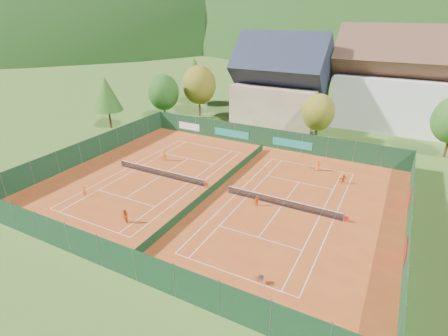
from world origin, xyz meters
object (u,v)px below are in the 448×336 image
player_right_far_a (318,165)px  hotel_block_a (398,85)px  player_left_mid (125,216)px  player_right_near (257,201)px  player_left_near (84,191)px  chalet (281,86)px  player_right_far_b (343,179)px  player_left_far (165,155)px  ball_hopper (261,278)px

player_right_far_a → hotel_block_a: bearing=-128.8°
player_left_mid → player_right_near: bearing=64.2°
player_left_near → chalet: bearing=60.2°
chalet → player_right_far_a: chalet is taller
player_right_far_a → player_right_far_b: size_ratio=1.28×
hotel_block_a → chalet: bearing=-162.5°
chalet → player_left_far: (-7.49, -25.66, -5.85)m
chalet → ball_hopper: bearing=-72.2°
chalet → player_right_near: (8.62, -31.17, -6.01)m
player_right_far_b → ball_hopper: bearing=43.8°
hotel_block_a → player_right_near: size_ratio=17.48×
player_right_far_b → hotel_block_a: bearing=-136.2°
player_right_far_a → player_left_far: bearing=-5.3°
hotel_block_a → player_left_near: hotel_block_a is taller
player_left_mid → player_right_far_b: bearing=69.6°
player_right_far_b → player_right_near: bearing=13.8°
chalet → player_left_near: chalet is taller
ball_hopper → player_left_near: player_left_near is taller
player_left_near → player_right_far_b: (25.13, 16.70, -0.00)m
hotel_block_a → ball_hopper: size_ratio=27.00×
player_left_mid → player_right_far_b: 25.49m
player_left_far → player_right_far_b: size_ratio=1.25×
ball_hopper → player_left_near: (-22.76, 3.62, 0.07)m
ball_hopper → player_right_near: size_ratio=0.65×
chalet → player_right_far_b: (15.80, -21.50, -6.00)m
player_left_mid → player_right_far_a: player_right_far_a is taller
player_left_near → player_right_far_a: 28.67m
ball_hopper → player_right_near: player_right_near is taller
ball_hopper → player_left_mid: size_ratio=0.53×
chalet → player_left_mid: bearing=-92.2°
player_right_far_a → player_left_near: bearing=18.0°
player_left_mid → player_right_far_a: bearing=79.4°
player_right_near → player_right_far_a: player_right_far_a is taller
player_right_far_b → player_left_near: bearing=-6.0°
player_left_mid → player_right_far_a: (13.64, 21.02, 0.03)m
ball_hopper → player_right_far_b: player_right_far_b is taller
player_left_near → player_right_near: bearing=5.4°
player_right_near → player_right_far_b: 12.04m
player_left_near → player_left_mid: player_left_mid is taller
chalet → player_right_far_a: (12.13, -19.20, -5.83)m
chalet → player_left_near: (-9.33, -38.20, -6.00)m
ball_hopper → player_right_near: bearing=114.3°
player_right_far_b → player_left_mid: bearing=7.7°
hotel_block_a → player_left_near: 52.94m
hotel_block_a → player_left_far: (-26.49, -31.66, -6.61)m
chalet → player_left_mid: (-1.51, -40.22, -5.86)m
chalet → player_right_far_b: chalet is taller
player_right_far_a → player_left_mid: bearing=33.5°
player_right_near → player_left_near: bearing=154.5°
player_left_mid → player_left_far: player_left_far is taller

